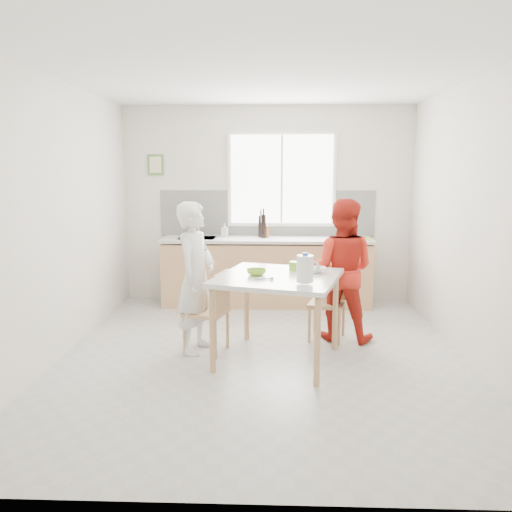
{
  "coord_description": "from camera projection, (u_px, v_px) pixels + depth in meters",
  "views": [
    {
      "loc": [
        0.09,
        -4.74,
        1.83
      ],
      "look_at": [
        -0.08,
        0.2,
        0.98
      ],
      "focal_mm": 35.0,
      "sensor_mm": 36.0,
      "label": 1
    }
  ],
  "objects": [
    {
      "name": "wine_bottle_a",
      "position": [
        263.0,
        226.0,
        6.74
      ],
      "size": [
        0.07,
        0.07,
        0.32
      ],
      "primitive_type": "cylinder",
      "color": "black",
      "rests_on": "kitchen_counter"
    },
    {
      "name": "jar_amber",
      "position": [
        267.0,
        232.0,
        6.79
      ],
      "size": [
        0.06,
        0.06,
        0.16
      ],
      "primitive_type": "cylinder",
      "color": "brown",
      "rests_on": "kitchen_counter"
    },
    {
      "name": "bowl_white",
      "position": [
        314.0,
        270.0,
        4.87
      ],
      "size": [
        0.26,
        0.26,
        0.05
      ],
      "primitive_type": "imported",
      "rotation": [
        0.0,
        0.0,
        -0.28
      ],
      "color": "silver",
      "rests_on": "dining_table"
    },
    {
      "name": "chair_far",
      "position": [
        328.0,
        298.0,
        5.46
      ],
      "size": [
        0.46,
        0.46,
        0.81
      ],
      "rotation": [
        0.0,
        0.0,
        -0.28
      ],
      "color": "tan",
      "rests_on": "ground"
    },
    {
      "name": "spoon",
      "position": [
        263.0,
        279.0,
        4.55
      ],
      "size": [
        0.16,
        0.02,
        0.01
      ],
      "primitive_type": "cylinder",
      "rotation": [
        0.0,
        1.57,
        0.07
      ],
      "color": "#A5A5AA",
      "rests_on": "dining_table"
    },
    {
      "name": "ground",
      "position": [
        264.0,
        356.0,
        4.98
      ],
      "size": [
        4.5,
        4.5,
        0.0
      ],
      "primitive_type": "plane",
      "color": "#B7B7B2",
      "rests_on": "ground"
    },
    {
      "name": "room_shell",
      "position": [
        264.0,
        190.0,
        4.7
      ],
      "size": [
        4.5,
        4.5,
        4.5
      ],
      "color": "silver",
      "rests_on": "ground"
    },
    {
      "name": "chair_left",
      "position": [
        212.0,
        308.0,
        5.01
      ],
      "size": [
        0.48,
        0.48,
        0.84
      ],
      "rotation": [
        0.0,
        0.0,
        -1.85
      ],
      "color": "tan",
      "rests_on": "ground"
    },
    {
      "name": "soap_bottle",
      "position": [
        225.0,
        230.0,
        6.89
      ],
      "size": [
        0.09,
        0.09,
        0.18
      ],
      "primitive_type": "imported",
      "rotation": [
        0.0,
        0.0,
        -0.14
      ],
      "color": "#999999",
      "rests_on": "kitchen_counter"
    },
    {
      "name": "green_box",
      "position": [
        295.0,
        266.0,
        4.96
      ],
      "size": [
        0.12,
        0.12,
        0.09
      ],
      "primitive_type": "cube",
      "rotation": [
        0.0,
        0.0,
        -0.28
      ],
      "color": "#81D831",
      "rests_on": "dining_table"
    },
    {
      "name": "bowl_green",
      "position": [
        256.0,
        272.0,
        4.74
      ],
      "size": [
        0.23,
        0.23,
        0.06
      ],
      "primitive_type": "imported",
      "rotation": [
        0.0,
        0.0,
        -0.28
      ],
      "color": "#7DBD2B",
      "rests_on": "dining_table"
    },
    {
      "name": "wine_bottle_b",
      "position": [
        261.0,
        226.0,
        6.81
      ],
      "size": [
        0.07,
        0.07,
        0.3
      ],
      "primitive_type": "cylinder",
      "color": "black",
      "rests_on": "kitchen_counter"
    },
    {
      "name": "dining_table",
      "position": [
        278.0,
        284.0,
        4.75
      ],
      "size": [
        1.35,
        1.35,
        0.84
      ],
      "rotation": [
        0.0,
        0.0,
        -0.28
      ],
      "color": "silver",
      "rests_on": "ground"
    },
    {
      "name": "picture_frame",
      "position": [
        156.0,
        165.0,
        6.91
      ],
      "size": [
        0.22,
        0.03,
        0.28
      ],
      "color": "#53823B",
      "rests_on": "room_shell"
    },
    {
      "name": "person_white",
      "position": [
        196.0,
        278.0,
        5.0
      ],
      "size": [
        0.5,
        0.63,
        1.53
      ],
      "primitive_type": "imported",
      "rotation": [
        0.0,
        0.0,
        1.3
      ],
      "color": "white",
      "rests_on": "ground"
    },
    {
      "name": "person_red",
      "position": [
        341.0,
        270.0,
        5.37
      ],
      "size": [
        0.87,
        0.76,
        1.53
      ],
      "primitive_type": "imported",
      "rotation": [
        0.0,
        0.0,
        2.87
      ],
      "color": "red",
      "rests_on": "ground"
    },
    {
      "name": "kitchen_counter",
      "position": [
        266.0,
        274.0,
        6.83
      ],
      "size": [
        2.84,
        0.64,
        1.37
      ],
      "color": "tan",
      "rests_on": "ground"
    },
    {
      "name": "backsplash",
      "position": [
        267.0,
        214.0,
        6.98
      ],
      "size": [
        3.0,
        0.02,
        0.65
      ],
      "primitive_type": "cube",
      "color": "white",
      "rests_on": "room_shell"
    },
    {
      "name": "window",
      "position": [
        282.0,
        179.0,
        6.88
      ],
      "size": [
        1.5,
        0.06,
        1.3
      ],
      "color": "white",
      "rests_on": "room_shell"
    },
    {
      "name": "cutting_board",
      "position": [
        357.0,
        238.0,
        6.65
      ],
      "size": [
        0.36,
        0.27,
        0.01
      ],
      "primitive_type": "cube",
      "rotation": [
        0.0,
        0.0,
        -0.06
      ],
      "color": "#8AD330",
      "rests_on": "kitchen_counter"
    },
    {
      "name": "milk_jug",
      "position": [
        305.0,
        268.0,
        4.35
      ],
      "size": [
        0.2,
        0.15,
        0.26
      ],
      "rotation": [
        0.0,
        0.0,
        -0.28
      ],
      "color": "white",
      "rests_on": "dining_table"
    }
  ]
}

